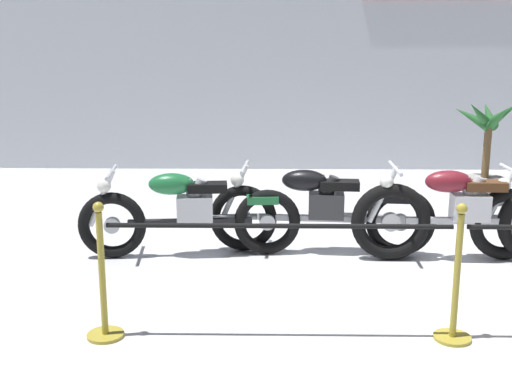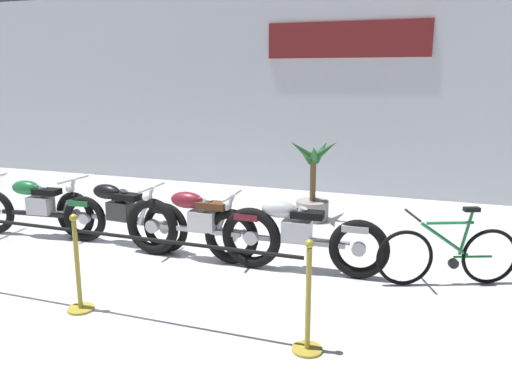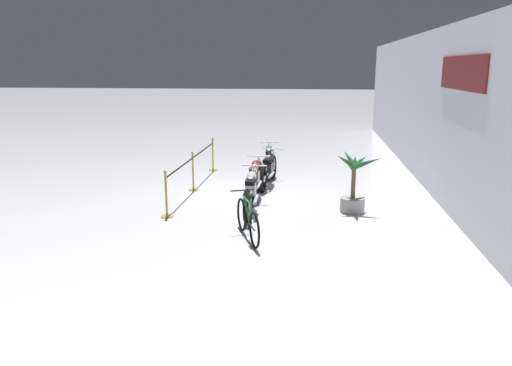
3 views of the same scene
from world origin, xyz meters
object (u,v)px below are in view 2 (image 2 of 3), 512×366
(stanchion_mid_right, at_px, (308,314))
(motorcycle_black_1, at_px, (118,213))
(bicycle, at_px, (448,255))
(potted_palm_left_of_row, at_px, (313,187))
(motorcycle_green_0, at_px, (38,208))
(stanchion_mid_left, at_px, (78,278))
(motorcycle_maroon_2, at_px, (199,226))
(motorcycle_silver_3, at_px, (292,235))

(stanchion_mid_right, bearing_deg, motorcycle_black_1, 149.40)
(bicycle, bearing_deg, potted_palm_left_of_row, 134.54)
(motorcycle_green_0, distance_m, stanchion_mid_right, 4.99)
(motorcycle_black_1, height_order, bicycle, bicycle)
(motorcycle_black_1, bearing_deg, motorcycle_green_0, -175.11)
(potted_palm_left_of_row, height_order, stanchion_mid_left, potted_palm_left_of_row)
(motorcycle_black_1, xyz_separation_m, motorcycle_maroon_2, (1.41, -0.21, 0.02))
(motorcycle_green_0, distance_m, potted_palm_left_of_row, 4.39)
(stanchion_mid_left, bearing_deg, stanchion_mid_right, 0.00)
(motorcycle_maroon_2, height_order, motorcycle_silver_3, motorcycle_maroon_2)
(motorcycle_maroon_2, relative_size, stanchion_mid_right, 2.13)
(motorcycle_silver_3, xyz_separation_m, bicycle, (1.85, 0.17, -0.10))
(motorcycle_silver_3, height_order, stanchion_mid_right, stanchion_mid_right)
(motorcycle_maroon_2, bearing_deg, stanchion_mid_right, -42.72)
(motorcycle_maroon_2, relative_size, stanchion_mid_left, 2.13)
(motorcycle_maroon_2, xyz_separation_m, bicycle, (3.10, 0.23, -0.11))
(motorcycle_black_1, height_order, motorcycle_silver_3, motorcycle_silver_3)
(motorcycle_silver_3, xyz_separation_m, stanchion_mid_left, (-1.83, -1.80, -0.11))
(potted_palm_left_of_row, bearing_deg, motorcycle_silver_3, -83.58)
(motorcycle_black_1, xyz_separation_m, stanchion_mid_left, (0.84, -1.95, -0.11))
(potted_palm_left_of_row, bearing_deg, bicycle, -45.46)
(motorcycle_green_0, xyz_separation_m, motorcycle_black_1, (1.34, 0.12, 0.01))
(potted_palm_left_of_row, height_order, stanchion_mid_right, potted_palm_left_of_row)
(stanchion_mid_left, height_order, stanchion_mid_right, same)
(motorcycle_silver_3, bearing_deg, bicycle, 5.38)
(stanchion_mid_right, bearing_deg, motorcycle_maroon_2, 137.28)
(bicycle, bearing_deg, stanchion_mid_left, -151.76)
(motorcycle_black_1, relative_size, motorcycle_maroon_2, 1.04)
(motorcycle_black_1, bearing_deg, motorcycle_maroon_2, -8.40)
(motorcycle_silver_3, bearing_deg, motorcycle_green_0, 179.51)
(stanchion_mid_right, bearing_deg, stanchion_mid_left, 180.00)
(bicycle, relative_size, potted_palm_left_of_row, 1.11)
(motorcycle_maroon_2, height_order, potted_palm_left_of_row, potted_palm_left_of_row)
(motorcycle_black_1, relative_size, motorcycle_silver_3, 0.98)
(potted_palm_left_of_row, bearing_deg, stanchion_mid_right, -77.82)
(motorcycle_silver_3, bearing_deg, stanchion_mid_left, -135.43)
(motorcycle_green_0, distance_m, motorcycle_black_1, 1.35)
(stanchion_mid_left, xyz_separation_m, stanchion_mid_right, (2.45, 0.00, 0.00))
(motorcycle_green_0, xyz_separation_m, motorcycle_silver_3, (4.01, -0.03, 0.01))
(stanchion_mid_left, bearing_deg, motorcycle_green_0, 140.00)
(motorcycle_green_0, distance_m, stanchion_mid_left, 2.85)
(potted_palm_left_of_row, bearing_deg, motorcycle_black_1, -138.00)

